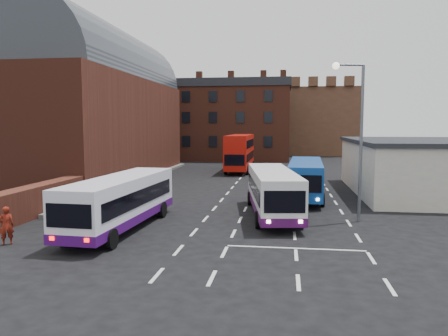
# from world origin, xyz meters

# --- Properties ---
(ground) EXTENTS (180.00, 180.00, 0.00)m
(ground) POSITION_xyz_m (0.00, 0.00, 0.00)
(ground) COLOR black
(railway_station) EXTENTS (12.00, 28.00, 16.00)m
(railway_station) POSITION_xyz_m (-15.50, 21.00, 7.64)
(railway_station) COLOR #602B1E
(railway_station) RESTS_ON ground
(forecourt_wall) EXTENTS (1.20, 10.00, 1.80)m
(forecourt_wall) POSITION_xyz_m (-10.20, 2.00, 0.90)
(forecourt_wall) COLOR #602B1E
(forecourt_wall) RESTS_ON ground
(cream_building) EXTENTS (10.40, 16.40, 4.25)m
(cream_building) POSITION_xyz_m (15.00, 14.00, 2.16)
(cream_building) COLOR beige
(cream_building) RESTS_ON ground
(brick_terrace) EXTENTS (22.00, 10.00, 11.00)m
(brick_terrace) POSITION_xyz_m (-6.00, 46.00, 5.50)
(brick_terrace) COLOR brown
(brick_terrace) RESTS_ON ground
(castle_keep) EXTENTS (22.00, 22.00, 12.00)m
(castle_keep) POSITION_xyz_m (6.00, 66.00, 6.00)
(castle_keep) COLOR brown
(castle_keep) RESTS_ON ground
(bus_white_outbound) EXTENTS (2.91, 10.07, 2.72)m
(bus_white_outbound) POSITION_xyz_m (-3.85, -0.66, 1.60)
(bus_white_outbound) COLOR white
(bus_white_outbound) RESTS_ON ground
(bus_white_inbound) EXTENTS (3.67, 10.14, 2.71)m
(bus_white_inbound) POSITION_xyz_m (3.78, 3.79, 1.60)
(bus_white_inbound) COLOR white
(bus_white_inbound) RESTS_ON ground
(bus_blue) EXTENTS (2.91, 10.11, 2.73)m
(bus_blue) POSITION_xyz_m (6.00, 10.47, 1.61)
(bus_blue) COLOR #0F4090
(bus_blue) RESTS_ON ground
(bus_red_double) EXTENTS (2.71, 10.62, 4.24)m
(bus_red_double) POSITION_xyz_m (-0.74, 28.47, 2.26)
(bus_red_double) COLOR #BB0F06
(bus_red_double) RESTS_ON ground
(street_lamp) EXTENTS (1.76, 0.56, 8.73)m
(street_lamp) POSITION_xyz_m (8.30, 2.79, 5.26)
(street_lamp) COLOR #565B62
(street_lamp) RESTS_ON ground
(pedestrian_red) EXTENTS (0.76, 0.73, 1.75)m
(pedestrian_red) POSITION_xyz_m (-7.86, -4.21, 0.87)
(pedestrian_red) COLOR maroon
(pedestrian_red) RESTS_ON ground
(pedestrian_beige) EXTENTS (0.83, 0.72, 1.48)m
(pedestrian_beige) POSITION_xyz_m (-4.11, -2.04, 0.74)
(pedestrian_beige) COLOR beige
(pedestrian_beige) RESTS_ON ground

